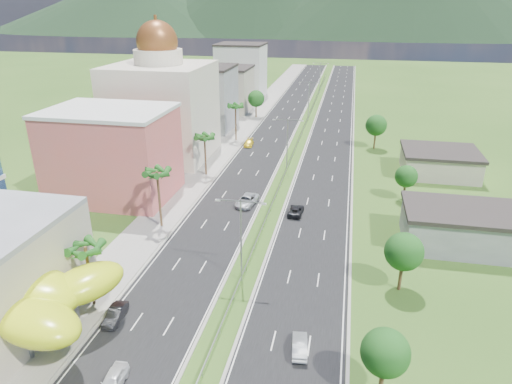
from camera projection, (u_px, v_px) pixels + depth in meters
The scene contains 33 objects.
ground at pixel (220, 334), 47.66m from camera, with size 500.00×500.00×0.00m, color #2D5119.
road_left at pixel (280, 123), 130.36m from camera, with size 11.00×260.00×0.04m, color black.
road_right at pixel (333, 125), 127.59m from camera, with size 11.00×260.00×0.04m, color black.
sidewalk_left at pixel (248, 121), 132.09m from camera, with size 7.00×260.00×0.12m, color gray.
median_guardrail at pixel (299, 139), 112.47m from camera, with size 0.10×216.06×0.76m.
streetlight_median_b at pixel (241, 232), 54.08m from camera, with size 6.04×0.25×11.00m.
streetlight_median_c at pixel (287, 140), 90.23m from camera, with size 6.04×0.25×11.00m.
streetlight_median_d at pixel (309, 97), 130.89m from camera, with size 6.04×0.25×11.00m.
streetlight_median_e at pixel (320, 74), 171.55m from camera, with size 6.04×0.25×11.00m.
lime_canopy at pixel (16, 293), 45.80m from camera, with size 18.00×15.00×7.40m.
pink_shophouse at pixel (113, 155), 78.84m from camera, with size 20.00×15.00×15.00m, color #DA5E59.
domed_building at pixel (162, 105), 98.13m from camera, with size 20.00×20.00×28.70m.
midrise_grey at pixel (203, 99), 121.83m from camera, with size 16.00×15.00×16.00m, color gray.
midrise_beige at pixel (225, 90), 142.29m from camera, with size 16.00×15.00×13.00m, color #AEA18F.
midrise_white at pixel (241, 72), 162.11m from camera, with size 16.00×15.00×18.00m, color silver.
shed_near at pixel (459, 229), 64.12m from camera, with size 15.00×10.00×5.00m, color gray.
shed_far at pixel (439, 163), 90.97m from camera, with size 14.00×12.00×4.40m, color #AEA18F.
palm_tree_b at pixel (86, 250), 49.59m from camera, with size 3.60×3.60×8.10m.
palm_tree_c at pixel (157, 175), 67.11m from camera, with size 3.60×3.60×9.60m.
palm_tree_d at pixel (205, 138), 88.26m from camera, with size 3.60×3.60×8.60m.
palm_tree_e at pixel (236, 107), 110.56m from camera, with size 3.60×3.60×9.40m.
leafy_tree_lfar at pixel (256, 99), 134.20m from camera, with size 4.90×4.90×8.05m.
leafy_tree_ra at pixel (385, 353), 38.34m from camera, with size 4.20×4.20×6.90m.
leafy_tree_rb at pixel (404, 252), 52.99m from camera, with size 4.55×4.55×7.47m.
leafy_tree_rc at pixel (406, 176), 78.05m from camera, with size 3.85×3.85×6.33m.
leafy_tree_rd at pixel (376, 125), 105.43m from camera, with size 4.90×4.90×8.05m.
mountain_ridge at pixel (405, 37), 443.22m from camera, with size 860.00×140.00×90.00m, color black, non-canonical shape.
car_white_near_left at pixel (113, 381), 40.71m from camera, with size 1.73×4.31×1.47m, color silver.
car_dark_left at pixel (115, 314), 49.38m from camera, with size 1.50×4.29×1.41m, color black.
car_silver_mid_left at pixel (247, 200), 77.41m from camera, with size 2.66×5.78×1.61m, color #B6B9BE.
car_yellow_far_left at pixel (249, 143), 109.20m from camera, with size 1.94×4.78×1.39m, color yellow.
car_silver_right at pixel (300, 345), 44.95m from camera, with size 1.46×4.19×1.38m, color #B5B9BE.
car_dark_far_right at pixel (296, 210), 74.10m from camera, with size 2.19×4.74×1.32m, color black.
Camera 1 is at (11.35, -36.69, 32.09)m, focal length 32.00 mm.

